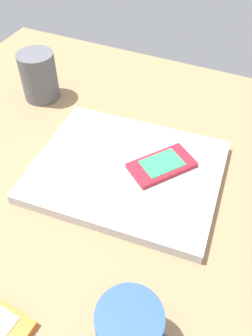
{
  "coord_description": "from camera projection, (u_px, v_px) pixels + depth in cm",
  "views": [
    {
      "loc": [
        7.34,
        -37.35,
        47.99
      ],
      "look_at": [
        -9.39,
        -0.29,
        5.0
      ],
      "focal_mm": 37.35,
      "sensor_mm": 36.0,
      "label": 1
    }
  ],
  "objects": [
    {
      "name": "coffee_mug",
      "position": [
        131.0,
        331.0,
        0.39
      ],
      "size": [
        10.55,
        7.52,
        8.01
      ],
      "color": "#2D518C",
      "rests_on": "desk_surface"
    },
    {
      "name": "desk_surface",
      "position": [
        177.0,
        198.0,
        0.59
      ],
      "size": [
        120.0,
        80.0,
        3.0
      ],
      "primitive_type": "cube",
      "color": "#9E7751",
      "rests_on": "ground"
    },
    {
      "name": "laptop_closed",
      "position": [
        126.0,
        172.0,
        0.6
      ],
      "size": [
        33.06,
        27.17,
        1.93
      ],
      "primitive_type": "cube",
      "rotation": [
        0.0,
        0.0,
        0.07
      ],
      "color": "#B7BABC",
      "rests_on": "desk_surface"
    },
    {
      "name": "pen_cup",
      "position": [
        39.0,
        76.0,
        0.73
      ],
      "size": [
        7.54,
        7.54,
        10.16
      ],
      "primitive_type": "cylinder",
      "color": "#595B60",
      "rests_on": "desk_surface"
    },
    {
      "name": "cell_phone_on_laptop",
      "position": [
        162.0,
        165.0,
        0.59
      ],
      "size": [
        11.23,
        12.22,
        1.03
      ],
      "color": "red",
      "rests_on": "laptop_closed"
    }
  ]
}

